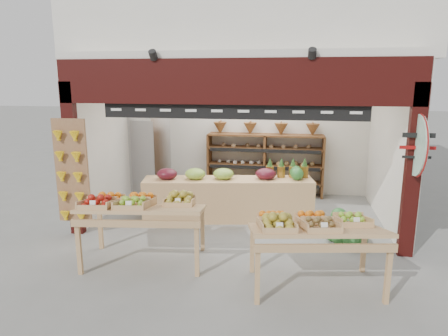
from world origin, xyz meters
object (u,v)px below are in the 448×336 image
refrigerator (149,155)px  mid_counter (228,197)px  watermelon_pile (346,231)px  back_shelving (265,151)px  cardboard_stack (176,203)px  display_table_right (311,226)px  display_table_left (136,205)px

refrigerator → mid_counter: refrigerator is taller
mid_counter → watermelon_pile: size_ratio=4.68×
back_shelving → cardboard_stack: (-1.66, -1.79, -0.80)m
back_shelving → display_table_right: bearing=-78.1°
cardboard_stack → mid_counter: size_ratio=0.29×
display_table_right → cardboard_stack: bearing=136.1°
cardboard_stack → display_table_right: bearing=-43.9°
cardboard_stack → display_table_right: 3.59m
cardboard_stack → refrigerator: bearing=128.1°
cardboard_stack → display_table_left: display_table_left is taller
display_table_left → back_shelving: bearing=67.5°
back_shelving → refrigerator: bearing=-169.6°
display_table_right → display_table_left: bearing=172.4°
refrigerator → cardboard_stack: (1.02, -1.30, -0.71)m
back_shelving → watermelon_pile: (1.56, -2.67, -0.83)m
display_table_right → watermelon_pile: 1.82m
back_shelving → mid_counter: (-0.58, -1.88, -0.59)m
refrigerator → display_table_right: refrigerator is taller
refrigerator → mid_counter: 2.57m
display_table_left → display_table_right: 2.54m
display_table_right → watermelon_pile: size_ratio=2.60×
back_shelving → display_table_left: 4.24m
cardboard_stack → display_table_right: (2.55, -2.46, 0.59)m
cardboard_stack → watermelon_pile: bearing=-15.3°
display_table_right → mid_counter: bearing=121.9°
display_table_left → watermelon_pile: 3.47m
cardboard_stack → mid_counter: 1.10m
back_shelving → display_table_right: (0.89, -4.25, -0.20)m
display_table_right → refrigerator: bearing=133.6°
back_shelving → display_table_left: size_ratio=1.44×
back_shelving → watermelon_pile: 3.20m
back_shelving → watermelon_pile: bearing=-59.8°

